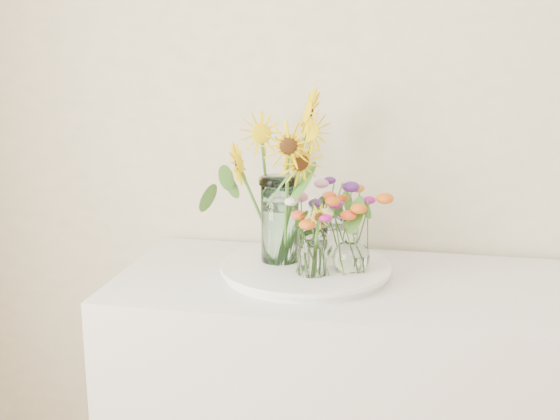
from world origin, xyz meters
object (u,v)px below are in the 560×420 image
object	(u,v)px
mason_jar	(280,220)
small_vase_c	(334,234)
small_vase_a	(312,252)
tray	(305,270)
small_vase_b	(352,246)

from	to	relation	value
mason_jar	small_vase_c	world-z (taller)	mason_jar
small_vase_a	small_vase_c	distance (m)	0.19
tray	small_vase_b	bearing A→B (deg)	-11.28
mason_jar	small_vase_a	xyz separation A→B (m)	(0.11, -0.10, -0.06)
mason_jar	small_vase_a	bearing A→B (deg)	-43.06
mason_jar	small_vase_c	size ratio (longest dim) A/B	1.88
tray	small_vase_c	distance (m)	0.15
mason_jar	tray	bearing A→B (deg)	-16.48
tray	small_vase_b	world-z (taller)	small_vase_b
small_vase_c	small_vase_b	bearing A→B (deg)	-64.45
small_vase_b	small_vase_a	bearing A→B (deg)	-152.32
small_vase_c	mason_jar	bearing A→B (deg)	-148.67
mason_jar	small_vase_b	world-z (taller)	mason_jar
tray	small_vase_b	distance (m)	0.16
small_vase_a	small_vase_c	size ratio (longest dim) A/B	1.02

